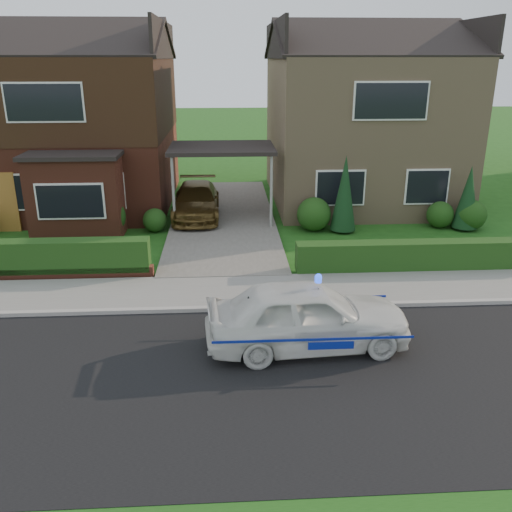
{
  "coord_description": "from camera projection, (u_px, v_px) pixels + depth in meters",
  "views": [
    {
      "loc": [
        0.08,
        -8.86,
        5.79
      ],
      "look_at": [
        0.81,
        3.5,
        1.24
      ],
      "focal_mm": 38.0,
      "sensor_mm": 36.0,
      "label": 1
    }
  ],
  "objects": [
    {
      "name": "ground",
      "position": [
        225.0,
        381.0,
        10.29
      ],
      "size": [
        120.0,
        120.0,
        0.0
      ],
      "primitive_type": "plane",
      "color": "#1B4C14",
      "rests_on": "ground"
    },
    {
      "name": "road",
      "position": [
        225.0,
        381.0,
        10.29
      ],
      "size": [
        60.0,
        6.0,
        0.02
      ],
      "primitive_type": "cube",
      "color": "black",
      "rests_on": "ground"
    },
    {
      "name": "kerb",
      "position": [
        224.0,
        309.0,
        13.13
      ],
      "size": [
        60.0,
        0.16,
        0.12
      ],
      "primitive_type": "cube",
      "color": "#9E9993",
      "rests_on": "ground"
    },
    {
      "name": "sidewalk",
      "position": [
        224.0,
        292.0,
        14.11
      ],
      "size": [
        60.0,
        2.0,
        0.1
      ],
      "primitive_type": "cube",
      "color": "slate",
      "rests_on": "ground"
    },
    {
      "name": "driveway",
      "position": [
        223.0,
        218.0,
        20.58
      ],
      "size": [
        3.8,
        12.0,
        0.12
      ],
      "primitive_type": "cube",
      "color": "#666059",
      "rests_on": "ground"
    },
    {
      "name": "house_left",
      "position": [
        77.0,
        110.0,
        21.68
      ],
      "size": [
        7.5,
        9.53,
        7.25
      ],
      "color": "brown",
      "rests_on": "ground"
    },
    {
      "name": "house_right",
      "position": [
        361.0,
        112.0,
        22.46
      ],
      "size": [
        7.5,
        8.06,
        7.25
      ],
      "color": "tan",
      "rests_on": "ground"
    },
    {
      "name": "carport_link",
      "position": [
        222.0,
        149.0,
        19.64
      ],
      "size": [
        3.8,
        3.0,
        2.77
      ],
      "color": "black",
      "rests_on": "ground"
    },
    {
      "name": "dwarf_wall",
      "position": [
        12.0,
        275.0,
        14.87
      ],
      "size": [
        7.7,
        0.25,
        0.36
      ],
      "primitive_type": "cube",
      "color": "brown",
      "rests_on": "ground"
    },
    {
      "name": "hedge_left",
      "position": [
        15.0,
        279.0,
        15.07
      ],
      "size": [
        7.5,
        0.55,
        0.9
      ],
      "primitive_type": "cube",
      "color": "#143C13",
      "rests_on": "ground"
    },
    {
      "name": "hedge_right",
      "position": [
        425.0,
        271.0,
        15.62
      ],
      "size": [
        7.5,
        0.55,
        0.8
      ],
      "primitive_type": "cube",
      "color": "#143C13",
      "rests_on": "ground"
    },
    {
      "name": "shrub_left_mid",
      "position": [
        106.0,
        217.0,
        18.55
      ],
      "size": [
        1.32,
        1.32,
        1.32
      ],
      "primitive_type": "sphere",
      "color": "#143C13",
      "rests_on": "ground"
    },
    {
      "name": "shrub_left_near",
      "position": [
        155.0,
        220.0,
        19.01
      ],
      "size": [
        0.84,
        0.84,
        0.84
      ],
      "primitive_type": "sphere",
      "color": "#143C13",
      "rests_on": "ground"
    },
    {
      "name": "shrub_right_near",
      "position": [
        314.0,
        214.0,
        19.07
      ],
      "size": [
        1.2,
        1.2,
        1.2
      ],
      "primitive_type": "sphere",
      "color": "#143C13",
      "rests_on": "ground"
    },
    {
      "name": "shrub_right_mid",
      "position": [
        440.0,
        215.0,
        19.46
      ],
      "size": [
        0.96,
        0.96,
        0.96
      ],
      "primitive_type": "sphere",
      "color": "#143C13",
      "rests_on": "ground"
    },
    {
      "name": "shrub_right_far",
      "position": [
        471.0,
        215.0,
        19.21
      ],
      "size": [
        1.08,
        1.08,
        1.08
      ],
      "primitive_type": "sphere",
      "color": "#143C13",
      "rests_on": "ground"
    },
    {
      "name": "conifer_a",
      "position": [
        344.0,
        196.0,
        18.69
      ],
      "size": [
        0.9,
        0.9,
        2.6
      ],
      "primitive_type": "cone",
      "color": "black",
      "rests_on": "ground"
    },
    {
      "name": "conifer_b",
      "position": [
        468.0,
        200.0,
        19.01
      ],
      "size": [
        0.9,
        0.9,
        2.2
      ],
      "primitive_type": "cone",
      "color": "black",
      "rests_on": "ground"
    },
    {
      "name": "police_car",
      "position": [
        307.0,
        316.0,
        11.28
      ],
      "size": [
        3.9,
        4.36,
        1.61
      ],
      "rotation": [
        0.0,
        0.0,
        1.65
      ],
      "color": "silver",
      "rests_on": "ground"
    },
    {
      "name": "driveway_car",
      "position": [
        196.0,
        201.0,
        20.37
      ],
      "size": [
        1.72,
        4.2,
        1.22
      ],
      "primitive_type": "imported",
      "rotation": [
        0.0,
        0.0,
        0.0
      ],
      "color": "brown",
      "rests_on": "driveway"
    },
    {
      "name": "potted_plant_a",
      "position": [
        72.0,
        256.0,
        15.52
      ],
      "size": [
        0.52,
        0.43,
        0.85
      ],
      "primitive_type": "imported",
      "rotation": [
        0.0,
        0.0,
        -0.33
      ],
      "color": "gray",
      "rests_on": "ground"
    },
    {
      "name": "potted_plant_b",
      "position": [
        61.0,
        227.0,
        18.27
      ],
      "size": [
        0.59,
        0.55,
        0.84
      ],
      "primitive_type": "imported",
      "rotation": [
        0.0,
        0.0,
        1.05
      ],
      "color": "gray",
      "rests_on": "ground"
    },
    {
      "name": "potted_plant_c",
      "position": [
        49.0,
        259.0,
        15.51
      ],
      "size": [
        0.5,
        0.5,
        0.74
      ],
      "primitive_type": "imported",
      "rotation": [
        0.0,
        0.0,
        1.8
      ],
      "color": "gray",
      "rests_on": "ground"
    }
  ]
}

